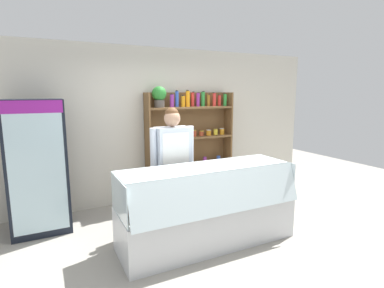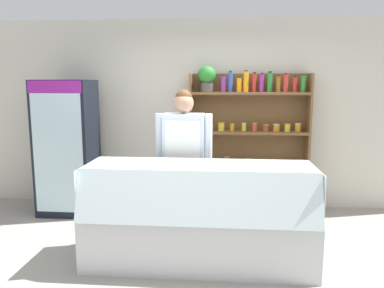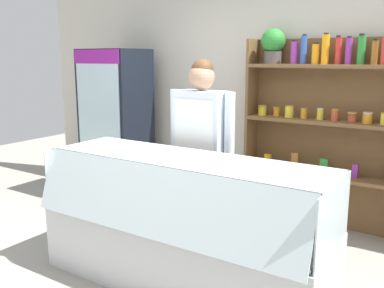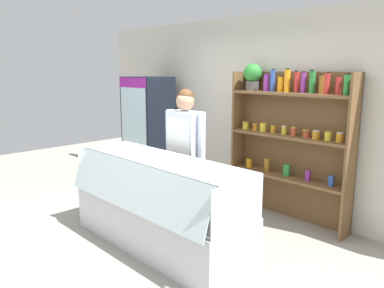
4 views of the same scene
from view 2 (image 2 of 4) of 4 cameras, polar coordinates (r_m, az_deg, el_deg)
The scene contains 6 objects.
ground_plane at distance 3.95m, azimuth -0.28°, elevation -17.78°, with size 12.00×12.00×0.00m, color gray.
back_wall at distance 5.50m, azimuth 1.59°, elevation 4.58°, with size 6.80×0.10×2.70m, color beige.
drinks_fridge at distance 5.43m, azimuth -18.49°, elevation -0.53°, with size 0.75×0.60×1.84m.
shelving_unit at distance 5.32m, azimuth 8.05°, elevation 2.26°, with size 1.65×0.29×2.03m.
deli_display_case at distance 3.86m, azimuth 0.96°, elevation -13.35°, with size 2.26×0.82×1.01m.
shop_clerk at distance 4.26m, azimuth -1.26°, elevation -1.05°, with size 0.65×0.25×1.73m.
Camera 2 is at (0.32, -3.51, 1.79)m, focal length 35.00 mm.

